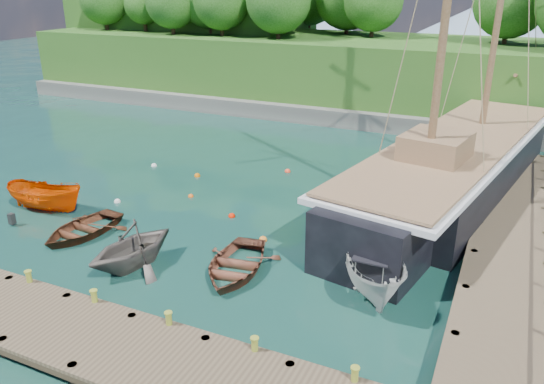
{
  "coord_description": "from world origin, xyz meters",
  "views": [
    {
      "loc": [
        10.75,
        -16.34,
        10.6
      ],
      "look_at": [
        1.7,
        3.22,
        2.0
      ],
      "focal_mm": 35.0,
      "sensor_mm": 36.0,
      "label": 1
    }
  ],
  "objects": [
    {
      "name": "bollard_2",
      "position": [
        2.0,
        -5.1,
        0.0
      ],
      "size": [
        0.26,
        0.26,
        0.45
      ],
      "primitive_type": "cylinder",
      "color": "olive",
      "rests_on": "ground"
    },
    {
      "name": "mooring_buoy_5",
      "position": [
        -0.92,
        11.1,
        0.0
      ],
      "size": [
        0.35,
        0.35,
        0.35
      ],
      "primitive_type": "sphere",
      "color": "#FB4121",
      "rests_on": "ground"
    },
    {
      "name": "cabin_boat_white",
      "position": [
        7.0,
        0.55,
        0.0
      ],
      "size": [
        4.01,
        5.69,
        2.06
      ],
      "primitive_type": "imported",
      "rotation": [
        0.0,
        0.0,
        0.42
      ],
      "color": "silver",
      "rests_on": "ground"
    },
    {
      "name": "rowboat_0",
      "position": [
        -5.97,
        -0.48,
        0.0
      ],
      "size": [
        3.24,
        4.26,
        0.83
      ],
      "primitive_type": "imported",
      "rotation": [
        0.0,
        0.0,
        -0.1
      ],
      "color": "#4D2817",
      "rests_on": "ground"
    },
    {
      "name": "dock_near",
      "position": [
        2.0,
        -6.5,
        0.43
      ],
      "size": [
        20.0,
        3.2,
        1.1
      ],
      "color": "#4A3C2C",
      "rests_on": "ground"
    },
    {
      "name": "mooring_buoy_3",
      "position": [
        4.08,
        6.87,
        0.0
      ],
      "size": [
        0.31,
        0.31,
        0.31
      ],
      "primitive_type": "sphere",
      "color": "silver",
      "rests_on": "ground"
    },
    {
      "name": "bollard_1",
      "position": [
        -1.0,
        -5.1,
        0.0
      ],
      "size": [
        0.26,
        0.26,
        0.45
      ],
      "primitive_type": "cylinder",
      "color": "olive",
      "rests_on": "ground"
    },
    {
      "name": "mooring_buoy_2",
      "position": [
        -0.82,
        4.02,
        0.0
      ],
      "size": [
        0.33,
        0.33,
        0.33
      ],
      "primitive_type": "sphere",
      "color": "red",
      "rests_on": "ground"
    },
    {
      "name": "bollard_3",
      "position": [
        5.0,
        -5.1,
        0.0
      ],
      "size": [
        0.26,
        0.26,
        0.45
      ],
      "primitive_type": "cylinder",
      "color": "olive",
      "rests_on": "ground"
    },
    {
      "name": "headland",
      "position": [
        -12.88,
        31.36,
        5.54
      ],
      "size": [
        51.0,
        19.31,
        12.9
      ],
      "color": "#474744",
      "rests_on": "ground"
    },
    {
      "name": "mooring_buoy_7",
      "position": [
        1.65,
        2.39,
        0.0
      ],
      "size": [
        0.36,
        0.36,
        0.36
      ],
      "primitive_type": "sphere",
      "color": "orange",
      "rests_on": "ground"
    },
    {
      "name": "mooring_buoy_1",
      "position": [
        -4.01,
        5.35,
        0.0
      ],
      "size": [
        0.29,
        0.29,
        0.29
      ],
      "primitive_type": "sphere",
      "color": "#ED590F",
      "rests_on": "ground"
    },
    {
      "name": "dock_east",
      "position": [
        11.5,
        7.0,
        0.43
      ],
      "size": [
        3.2,
        24.0,
        1.1
      ],
      "color": "#4A3C2C",
      "rests_on": "ground"
    },
    {
      "name": "bollard_0",
      "position": [
        -4.0,
        -5.1,
        0.0
      ],
      "size": [
        0.26,
        0.26,
        0.45
      ],
      "primitive_type": "cylinder",
      "color": "olive",
      "rests_on": "ground"
    },
    {
      "name": "ground",
      "position": [
        0.0,
        0.0,
        0.0
      ],
      "size": [
        160.0,
        160.0,
        0.0
      ],
      "primitive_type": "plane",
      "color": "#123D37",
      "rests_on": "ground"
    },
    {
      "name": "distant_ridge",
      "position": [
        4.3,
        70.0,
        4.35
      ],
      "size": [
        117.0,
        40.0,
        10.0
      ],
      "color": "#728CA5",
      "rests_on": "ground"
    },
    {
      "name": "rowboat_1",
      "position": [
        -2.1,
        -1.79,
        0.0
      ],
      "size": [
        4.15,
        4.54,
        2.04
      ],
      "primitive_type": "imported",
      "rotation": [
        0.0,
        0.0,
        -0.23
      ],
      "color": "#5D544E",
      "rests_on": "ground"
    },
    {
      "name": "rowboat_2",
      "position": [
        1.83,
        -0.49,
        0.0
      ],
      "size": [
        3.71,
        4.7,
        0.88
      ],
      "primitive_type": "imported",
      "rotation": [
        0.0,
        0.0,
        0.17
      ],
      "color": "brown",
      "rests_on": "ground"
    },
    {
      "name": "motorboat_orange",
      "position": [
        -9.49,
        0.86,
        0.0
      ],
      "size": [
        4.38,
        2.04,
        1.63
      ],
      "primitive_type": "imported",
      "rotation": [
        0.0,
        0.0,
        1.68
      ],
      "color": "#D54300",
      "rests_on": "ground"
    },
    {
      "name": "mooring_buoy_0",
      "position": [
        -7.04,
        3.13,
        0.0
      ],
      "size": [
        0.34,
        0.34,
        0.34
      ],
      "primitive_type": "sphere",
      "color": "silver",
      "rests_on": "ground"
    },
    {
      "name": "schooner",
      "position": [
        8.41,
        11.78,
        1.24
      ],
      "size": [
        9.58,
        29.66,
        22.3
      ],
      "rotation": [
        0.0,
        0.0,
        -0.19
      ],
      "color": "black",
      "rests_on": "ground"
    },
    {
      "name": "mooring_buoy_6",
      "position": [
        -8.8,
        8.61,
        0.0
      ],
      "size": [
        0.34,
        0.34,
        0.34
      ],
      "primitive_type": "sphere",
      "color": "white",
      "rests_on": "ground"
    },
    {
      "name": "mooring_buoy_4",
      "position": [
        -5.4,
        8.18,
        0.0
      ],
      "size": [
        0.35,
        0.35,
        0.35
      ],
      "primitive_type": "sphere",
      "color": "orange",
      "rests_on": "ground"
    }
  ]
}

